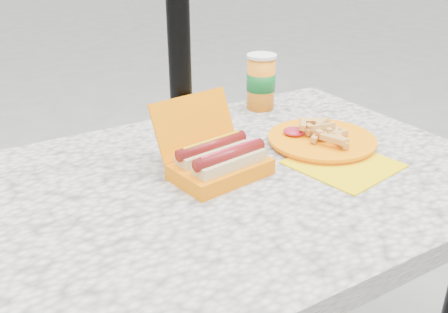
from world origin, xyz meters
TOP-DOWN VIEW (x-y plane):
  - picnic_table at (0.00, 0.00)m, footprint 1.20×0.80m
  - hotdog_box at (0.01, 0.01)m, footprint 0.22×0.21m
  - fries_plate at (0.31, 0.02)m, footprint 0.29×0.36m
  - soda_cup at (0.33, 0.32)m, footprint 0.08×0.08m

SIDE VIEW (x-z plane):
  - picnic_table at x=0.00m, z-range 0.27..1.02m
  - fries_plate at x=0.31m, z-range 0.74..0.79m
  - hotdog_box at x=0.01m, z-range 0.71..0.86m
  - soda_cup at x=0.33m, z-range 0.75..0.91m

